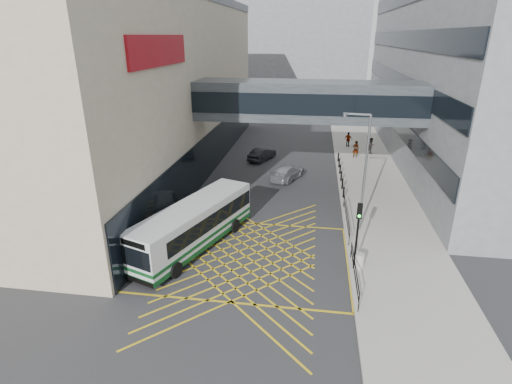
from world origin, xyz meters
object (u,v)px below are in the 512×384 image
at_px(car_dark, 262,154).
at_px(pedestrian_b, 371,146).
at_px(street_lamp, 363,166).
at_px(pedestrian_c, 348,139).
at_px(car_silver, 287,172).
at_px(bus, 195,224).
at_px(car_white, 201,202).
at_px(traffic_light, 358,227).
at_px(pedestrian_a, 356,149).
at_px(litter_bin, 359,261).

relative_size(car_dark, pedestrian_b, 2.31).
relative_size(street_lamp, pedestrian_c, 4.57).
distance_m(car_dark, car_silver, 6.47).
bearing_deg(street_lamp, car_silver, 125.87).
xyz_separation_m(bus, pedestrian_c, (10.98, 25.42, -0.50)).
bearing_deg(bus, car_white, 122.23).
bearing_deg(car_dark, street_lamp, 141.58).
distance_m(traffic_light, pedestrian_b, 24.55).
xyz_separation_m(bus, pedestrian_b, (13.27, 22.63, -0.47)).
distance_m(pedestrian_b, pedestrian_c, 3.61).
distance_m(bus, pedestrian_b, 26.24).
xyz_separation_m(car_silver, street_lamp, (5.42, -9.75, 3.90)).
relative_size(street_lamp, pedestrian_b, 4.39).
bearing_deg(pedestrian_b, car_white, -163.52).
bearing_deg(pedestrian_a, traffic_light, 83.07).
distance_m(bus, pedestrian_c, 27.70).
bearing_deg(pedestrian_a, street_lamp, 83.58).
xyz_separation_m(car_silver, pedestrian_a, (6.70, 7.55, 0.38)).
bearing_deg(pedestrian_c, street_lamp, 117.05).
distance_m(traffic_light, pedestrian_c, 27.09).
xyz_separation_m(car_white, traffic_light, (10.74, -6.90, 2.07)).
bearing_deg(traffic_light, pedestrian_a, 90.75).
xyz_separation_m(car_silver, pedestrian_b, (8.52, 9.27, 0.36)).
xyz_separation_m(traffic_light, pedestrian_c, (1.40, 27.00, -1.78)).
bearing_deg(street_lamp, traffic_light, -89.64).
relative_size(bus, traffic_light, 2.53).
bearing_deg(car_dark, car_white, 101.12).
bearing_deg(street_lamp, bus, -153.66).
xyz_separation_m(traffic_light, litter_bin, (0.28, 0.14, -2.18)).
bearing_deg(car_silver, car_dark, -39.27).
distance_m(bus, car_silver, 14.21).
relative_size(car_dark, pedestrian_c, 2.40).
relative_size(car_silver, pedestrian_c, 2.60).
height_order(street_lamp, litter_bin, street_lamp).
bearing_deg(pedestrian_c, pedestrian_a, 125.13).
distance_m(traffic_light, street_lamp, 5.52).
xyz_separation_m(car_white, pedestrian_c, (12.14, 20.10, 0.28)).
height_order(pedestrian_a, pedestrian_b, pedestrian_a).
height_order(street_lamp, pedestrian_c, street_lamp).
distance_m(litter_bin, pedestrian_b, 24.31).
bearing_deg(car_silver, pedestrian_a, -109.57).
xyz_separation_m(bus, car_dark, (1.64, 19.03, -0.88)).
relative_size(car_white, car_silver, 1.03).
bearing_deg(bus, car_dark, 105.06).
relative_size(car_silver, pedestrian_b, 2.50).
distance_m(car_white, pedestrian_c, 23.48).
distance_m(bus, traffic_light, 9.80).
distance_m(street_lamp, pedestrian_c, 22.12).
height_order(traffic_light, litter_bin, traffic_light).
bearing_deg(bus, pedestrian_a, 81.28).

